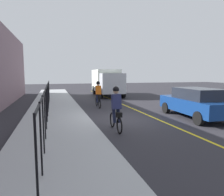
{
  "coord_description": "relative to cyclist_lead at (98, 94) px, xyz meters",
  "views": [
    {
      "loc": [
        -9.8,
        3.53,
        2.31
      ],
      "look_at": [
        0.88,
        0.4,
        1.0
      ],
      "focal_mm": 32.74,
      "sensor_mm": 36.0,
      "label": 1
    }
  ],
  "objects": [
    {
      "name": "sidewalk",
      "position": [
        -3.91,
        2.9,
        -0.84
      ],
      "size": [
        40.0,
        3.2,
        0.15
      ],
      "primitive_type": "cube",
      "color": "#A5A8AA",
      "rests_on": "ground"
    },
    {
      "name": "iron_fence",
      "position": [
        -2.91,
        3.3,
        0.36
      ],
      "size": [
        15.41,
        0.04,
        1.6
      ],
      "color": "black",
      "rests_on": "sidewalk"
    },
    {
      "name": "lane_line_centre",
      "position": [
        -3.91,
        -2.1,
        -0.91
      ],
      "size": [
        36.0,
        0.12,
        0.01
      ],
      "primitive_type": "cube",
      "color": "yellow",
      "rests_on": "ground"
    },
    {
      "name": "ground_plane",
      "position": [
        -3.91,
        -0.5,
        -0.91
      ],
      "size": [
        80.0,
        80.0,
        0.0
      ],
      "primitive_type": "plane",
      "color": "#2A292F"
    },
    {
      "name": "box_truck_background",
      "position": [
        7.44,
        -2.59,
        0.64
      ],
      "size": [
        6.84,
        2.85,
        2.78
      ],
      "rotation": [
        0.0,
        0.0,
        3.08
      ],
      "color": "silver",
      "rests_on": "ground"
    },
    {
      "name": "cyclist_follow",
      "position": [
        -5.97,
        0.59,
        0.0
      ],
      "size": [
        1.71,
        0.37,
        1.83
      ],
      "rotation": [
        0.0,
        0.0,
        -0.02
      ],
      "color": "black",
      "rests_on": "ground"
    },
    {
      "name": "cyclist_lead",
      "position": [
        0.0,
        0.0,
        0.0
      ],
      "size": [
        1.71,
        0.37,
        1.83
      ],
      "rotation": [
        0.0,
        0.0,
        -0.02
      ],
      "color": "black",
      "rests_on": "ground"
    },
    {
      "name": "patrol_sedan",
      "position": [
        -4.74,
        -4.19,
        -0.09
      ],
      "size": [
        4.47,
        2.08,
        1.58
      ],
      "rotation": [
        0.0,
        0.0,
        -0.04
      ],
      "color": "navy",
      "rests_on": "ground"
    }
  ]
}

